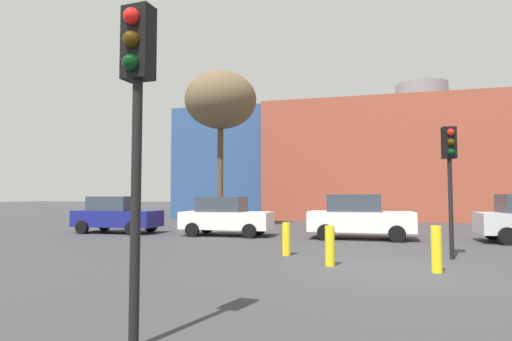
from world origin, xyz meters
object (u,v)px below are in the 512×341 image
bare_tree_0 (221,101)px  traffic_light_near_left (136,94)px  parked_car_1 (225,216)px  parked_car_2 (359,217)px  bollard_yellow_0 (286,239)px  bollard_yellow_2 (437,249)px  traffic_light_island (450,161)px  bollard_yellow_1 (330,246)px  parked_car_0 (116,215)px

bare_tree_0 → traffic_light_near_left: bearing=-73.7°
parked_car_1 → parked_car_2: size_ratio=0.94×
bollard_yellow_0 → bollard_yellow_2: 4.30m
parked_car_1 → parked_car_2: 5.75m
parked_car_2 → bare_tree_0: size_ratio=0.47×
traffic_light_island → bollard_yellow_2: bearing=-28.4°
bollard_yellow_1 → bollard_yellow_2: bollard_yellow_2 is taller
parked_car_0 → parked_car_2: size_ratio=0.95×
parked_car_1 → bollard_yellow_1: 8.68m
bollard_yellow_0 → traffic_light_near_left: bearing=-92.5°
traffic_light_near_left → bollard_yellow_0: (0.35, 7.95, -2.50)m
traffic_light_near_left → bollard_yellow_2: 7.78m
bare_tree_0 → bollard_yellow_0: size_ratio=9.18×
parked_car_0 → bollard_yellow_1: bearing=-33.4°
bollard_yellow_2 → bollard_yellow_0: bearing=153.9°
parked_car_1 → bollard_yellow_0: bearing=-55.4°
parked_car_2 → bollard_yellow_2: parked_car_2 is taller
parked_car_1 → traffic_light_island: 9.92m
parked_car_1 → traffic_light_island: size_ratio=1.07×
parked_car_2 → bollard_yellow_2: 7.54m
traffic_light_near_left → parked_car_2: bearing=175.8°
parked_car_0 → bollard_yellow_2: size_ratio=3.74×
bollard_yellow_0 → bollard_yellow_2: (3.86, -1.89, 0.05)m
parked_car_1 → bollard_yellow_1: parked_car_1 is taller
traffic_light_near_left → bollard_yellow_1: size_ratio=4.05×
traffic_light_near_left → bollard_yellow_1: 7.07m
bollard_yellow_1 → bare_tree_0: bearing=120.9°
parked_car_0 → traffic_light_near_left: size_ratio=0.98×
traffic_light_near_left → bare_tree_0: 19.48m
parked_car_2 → traffic_light_near_left: traffic_light_near_left is taller
bollard_yellow_2 → parked_car_1: bearing=136.1°
parked_car_1 → bollard_yellow_1: bearing=-53.7°
bare_tree_0 → bollard_yellow_0: bearing=-61.0°
parked_car_2 → bollard_yellow_0: parked_car_2 is taller
parked_car_1 → bollard_yellow_1: size_ratio=3.94×
parked_car_0 → bare_tree_0: 8.74m
parked_car_1 → parked_car_2: (5.75, 0.00, 0.05)m
traffic_light_island → bollard_yellow_2: 3.25m
traffic_light_island → traffic_light_near_left: bearing=-41.1°
bollard_yellow_0 → traffic_light_island: bearing=4.8°
parked_car_0 → parked_car_1: bearing=0.0°
traffic_light_near_left → bollard_yellow_1: (1.75, 6.38, -2.48)m
parked_car_1 → bollard_yellow_2: size_ratio=3.71×
bare_tree_0 → bollard_yellow_2: bearing=-51.9°
traffic_light_island → bollard_yellow_1: (-3.20, -1.95, -2.23)m
traffic_light_near_left → bollard_yellow_0: traffic_light_near_left is taller
parked_car_0 → bollard_yellow_0: size_ratio=4.11×
bare_tree_0 → bollard_yellow_0: 13.56m
bare_tree_0 → bollard_yellow_2: size_ratio=8.36×
parked_car_0 → bollard_yellow_1: (10.60, -6.99, -0.36)m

